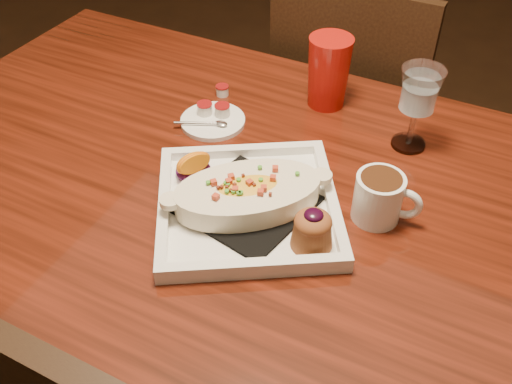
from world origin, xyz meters
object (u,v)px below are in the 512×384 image
at_px(table, 250,221).
at_px(red_tumbler, 329,72).
at_px(plate, 252,201).
at_px(chair_far, 352,118).
at_px(saucer, 212,119).
at_px(coffee_mug, 380,196).
at_px(goblet, 419,94).

height_order(table, red_tumbler, red_tumbler).
relative_size(plate, red_tumbler, 2.73).
bearing_deg(table, chair_far, 90.00).
height_order(chair_far, saucer, chair_far).
xyz_separation_m(table, coffee_mug, (0.23, 0.02, 0.14)).
bearing_deg(saucer, plate, -45.76).
height_order(coffee_mug, goblet, goblet).
distance_m(coffee_mug, red_tumbler, 0.36).
height_order(chair_far, plate, chair_far).
distance_m(chair_far, plate, 0.75).
relative_size(goblet, red_tumbler, 1.10).
relative_size(table, red_tumbler, 9.83).
distance_m(plate, saucer, 0.28).
bearing_deg(goblet, chair_far, 120.40).
relative_size(table, chair_far, 1.61).
xyz_separation_m(chair_far, saucer, (-0.16, -0.49, 0.25)).
bearing_deg(red_tumbler, coffee_mug, -54.09).
distance_m(plate, goblet, 0.37).
xyz_separation_m(plate, goblet, (0.19, 0.31, 0.09)).
relative_size(coffee_mug, red_tumbler, 0.75).
distance_m(coffee_mug, goblet, 0.23).
xyz_separation_m(plate, red_tumbler, (-0.01, 0.38, 0.05)).
height_order(saucer, red_tumbler, red_tumbler).
distance_m(table, chair_far, 0.65).
xyz_separation_m(table, red_tumbler, (0.02, 0.31, 0.17)).
bearing_deg(red_tumbler, saucer, -136.45).
bearing_deg(plate, chair_far, 61.73).
height_order(goblet, red_tumbler, goblet).
bearing_deg(saucer, goblet, 15.83).
height_order(coffee_mug, saucer, coffee_mug).
bearing_deg(saucer, red_tumbler, 43.55).
bearing_deg(coffee_mug, red_tumbler, 118.87).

